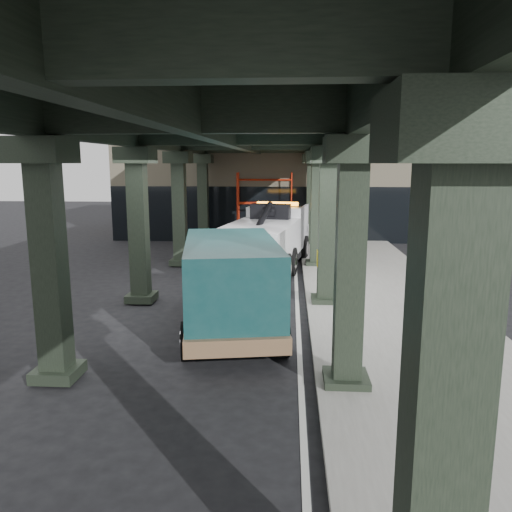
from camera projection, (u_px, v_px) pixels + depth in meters
The scene contains 8 objects.
ground at pixel (238, 324), 14.21m from camera, with size 90.00×90.00×0.00m, color black.
sidewalk at pixel (385, 305), 15.86m from camera, with size 5.00×40.00×0.15m, color gray.
lane_stripe at pixel (297, 305), 16.06m from camera, with size 0.12×38.00×0.01m, color silver.
viaduct at pixel (231, 131), 15.20m from camera, with size 7.40×32.00×6.40m.
building at pixel (299, 171), 32.96m from camera, with size 22.00×10.00×8.00m, color #C6B793.
scaffolding at pixel (265, 206), 28.19m from camera, with size 3.08×0.88×4.00m.
tow_truck at pixel (269, 237), 21.31m from camera, with size 3.80×9.11×2.91m.
towed_van at pixel (230, 282), 13.40m from camera, with size 3.41×6.57×2.54m.
Camera 1 is at (1.43, -13.55, 4.50)m, focal length 35.00 mm.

